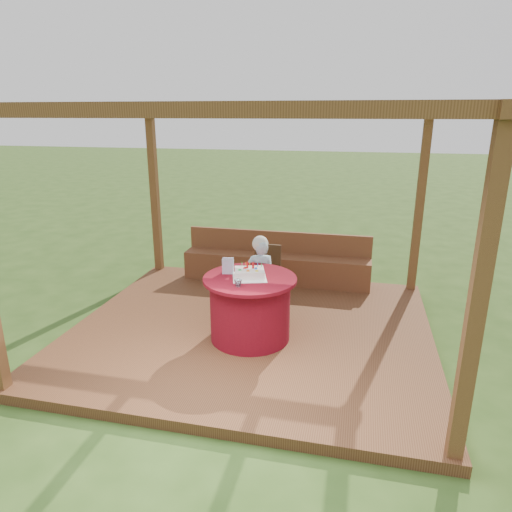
{
  "coord_description": "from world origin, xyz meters",
  "views": [
    {
      "loc": [
        1.25,
        -5.2,
        2.76
      ],
      "look_at": [
        0.0,
        0.25,
        1.0
      ],
      "focal_mm": 32.0,
      "sensor_mm": 36.0,
      "label": 1
    }
  ],
  "objects": [
    {
      "name": "elderly_woman",
      "position": [
        0.03,
        0.35,
        0.7
      ],
      "size": [
        0.45,
        0.36,
        1.12
      ],
      "color": "#A0D3EE",
      "rests_on": "deck"
    },
    {
      "name": "pergola",
      "position": [
        0.0,
        0.0,
        2.41
      ],
      "size": [
        4.5,
        4.0,
        2.72
      ],
      "color": "brown",
      "rests_on": "deck"
    },
    {
      "name": "drinking_glass",
      "position": [
        -0.01,
        -0.61,
        0.95
      ],
      "size": [
        0.11,
        0.11,
        0.08
      ],
      "primitive_type": "imported",
      "rotation": [
        0.0,
        0.0,
        0.37
      ],
      "color": "white",
      "rests_on": "table"
    },
    {
      "name": "birthday_cake",
      "position": [
        0.05,
        -0.3,
        0.96
      ],
      "size": [
        0.48,
        0.48,
        0.18
      ],
      "color": "white",
      "rests_on": "table"
    },
    {
      "name": "table",
      "position": [
        0.05,
        -0.29,
        0.52
      ],
      "size": [
        1.11,
        1.11,
        0.79
      ],
      "color": "maroon",
      "rests_on": "deck"
    },
    {
      "name": "ground",
      "position": [
        0.0,
        0.0,
        0.0
      ],
      "size": [
        60.0,
        60.0,
        0.0
      ],
      "primitive_type": "plane",
      "color": "#2A4818",
      "rests_on": "ground"
    },
    {
      "name": "deck",
      "position": [
        0.0,
        0.0,
        0.06
      ],
      "size": [
        4.5,
        4.0,
        0.12
      ],
      "primitive_type": "cube",
      "color": "brown",
      "rests_on": "ground"
    },
    {
      "name": "bench",
      "position": [
        0.0,
        1.72,
        0.38
      ],
      "size": [
        3.0,
        0.42,
        0.8
      ],
      "color": "brown",
      "rests_on": "deck"
    },
    {
      "name": "gift_bag",
      "position": [
        -0.24,
        -0.21,
        1.0
      ],
      "size": [
        0.14,
        0.1,
        0.19
      ],
      "primitive_type": "cube",
      "rotation": [
        0.0,
        0.0,
        0.15
      ],
      "color": "pink",
      "rests_on": "table"
    },
    {
      "name": "chair",
      "position": [
        0.01,
        0.88,
        0.57
      ],
      "size": [
        0.4,
        0.4,
        0.83
      ],
      "color": "#3C2513",
      "rests_on": "deck"
    }
  ]
}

